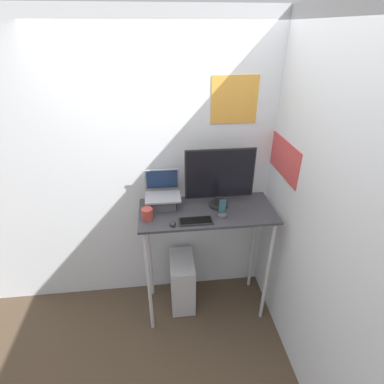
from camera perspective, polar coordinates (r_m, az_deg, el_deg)
name	(u,v)px	position (r m, az deg, el deg)	size (l,w,h in m)	color
ground_plane	(208,325)	(3.07, 3.13, -24.04)	(12.00, 12.00, 0.00)	#473828
wall_back	(202,173)	(2.69, 1.86, 3.59)	(6.00, 0.06, 2.60)	silver
wall_side_right	(298,202)	(2.38, 19.57, -1.88)	(0.06, 6.00, 2.60)	silver
desk	(207,227)	(2.58, 2.79, -6.65)	(1.12, 0.50, 1.12)	#333338
laptop	(163,198)	(2.50, -5.56, -1.08)	(0.29, 0.25, 0.31)	#4C4C51
monitor	(220,178)	(2.43, 5.29, 2.58)	(0.57, 0.16, 0.51)	black
keyboard	(196,221)	(2.34, 0.71, -5.54)	(0.27, 0.11, 0.02)	black
mouse	(173,223)	(2.30, -3.67, -5.98)	(0.04, 0.07, 0.03)	#262626
cell_phone	(222,211)	(2.39, 5.77, -3.68)	(0.07, 0.07, 0.17)	#4C4C51
computer_tower	(182,282)	(3.05, -1.88, -16.70)	(0.22, 0.38, 0.55)	silver
mug	(147,214)	(2.38, -8.51, -4.16)	(0.09, 0.09, 0.09)	#9E382D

